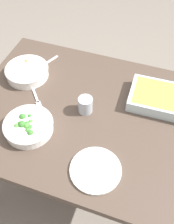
{
  "coord_description": "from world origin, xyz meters",
  "views": [
    {
      "loc": [
        -0.27,
        0.78,
        1.76
      ],
      "look_at": [
        0.0,
        0.0,
        0.74
      ],
      "focal_mm": 42.13,
      "sensor_mm": 36.0,
      "label": 1
    }
  ],
  "objects_px": {
    "side_plate": "(96,170)",
    "broccoli_bowl": "(28,126)",
    "fork_on_table": "(36,98)",
    "drink_cup": "(85,105)",
    "stew_bowl": "(27,71)",
    "spoon_by_stew": "(43,65)",
    "baking_dish": "(159,98)"
  },
  "relations": [
    {
      "from": "drink_cup",
      "to": "spoon_by_stew",
      "type": "distance_m",
      "value": 0.42
    },
    {
      "from": "side_plate",
      "to": "fork_on_table",
      "type": "xyz_separation_m",
      "value": [
        0.42,
        -0.29,
        -0.0
      ]
    },
    {
      "from": "fork_on_table",
      "to": "spoon_by_stew",
      "type": "bearing_deg",
      "value": -73.09
    },
    {
      "from": "drink_cup",
      "to": "side_plate",
      "type": "xyz_separation_m",
      "value": [
        -0.15,
        0.3,
        -0.03
      ]
    },
    {
      "from": "spoon_by_stew",
      "to": "baking_dish",
      "type": "bearing_deg",
      "value": 174.64
    },
    {
      "from": "broccoli_bowl",
      "to": "baking_dish",
      "type": "height_order",
      "value": "broccoli_bowl"
    },
    {
      "from": "baking_dish",
      "to": "drink_cup",
      "type": "relative_size",
      "value": 3.61
    },
    {
      "from": "baking_dish",
      "to": "drink_cup",
      "type": "xyz_separation_m",
      "value": [
        0.34,
        0.18,
        0.0
      ]
    },
    {
      "from": "stew_bowl",
      "to": "drink_cup",
      "type": "bearing_deg",
      "value": 161.2
    },
    {
      "from": "broccoli_bowl",
      "to": "stew_bowl",
      "type": "bearing_deg",
      "value": -61.74
    },
    {
      "from": "stew_bowl",
      "to": "baking_dish",
      "type": "relative_size",
      "value": 0.78
    },
    {
      "from": "stew_bowl",
      "to": "side_plate",
      "type": "relative_size",
      "value": 1.09
    },
    {
      "from": "stew_bowl",
      "to": "side_plate",
      "type": "height_order",
      "value": "stew_bowl"
    },
    {
      "from": "baking_dish",
      "to": "side_plate",
      "type": "height_order",
      "value": "baking_dish"
    },
    {
      "from": "stew_bowl",
      "to": "drink_cup",
      "type": "distance_m",
      "value": 0.41
    },
    {
      "from": "broccoli_bowl",
      "to": "side_plate",
      "type": "distance_m",
      "value": 0.38
    },
    {
      "from": "broccoli_bowl",
      "to": "side_plate",
      "type": "xyz_separation_m",
      "value": [
        -0.36,
        0.1,
        -0.02
      ]
    },
    {
      "from": "broccoli_bowl",
      "to": "drink_cup",
      "type": "distance_m",
      "value": 0.29
    },
    {
      "from": "broccoli_bowl",
      "to": "drink_cup",
      "type": "bearing_deg",
      "value": -136.79
    },
    {
      "from": "baking_dish",
      "to": "fork_on_table",
      "type": "distance_m",
      "value": 0.63
    },
    {
      "from": "side_plate",
      "to": "fork_on_table",
      "type": "height_order",
      "value": "side_plate"
    },
    {
      "from": "broccoli_bowl",
      "to": "baking_dish",
      "type": "bearing_deg",
      "value": -145.63
    },
    {
      "from": "stew_bowl",
      "to": "broccoli_bowl",
      "type": "xyz_separation_m",
      "value": [
        -0.18,
        0.33,
        -0.0
      ]
    },
    {
      "from": "baking_dish",
      "to": "stew_bowl",
      "type": "bearing_deg",
      "value": 3.35
    },
    {
      "from": "fork_on_table",
      "to": "side_plate",
      "type": "bearing_deg",
      "value": 145.27
    },
    {
      "from": "baking_dish",
      "to": "fork_on_table",
      "type": "bearing_deg",
      "value": 16.6
    },
    {
      "from": "side_plate",
      "to": "spoon_by_stew",
      "type": "height_order",
      "value": "side_plate"
    },
    {
      "from": "drink_cup",
      "to": "baking_dish",
      "type": "bearing_deg",
      "value": -152.41
    },
    {
      "from": "spoon_by_stew",
      "to": "stew_bowl",
      "type": "bearing_deg",
      "value": 66.8
    },
    {
      "from": "drink_cup",
      "to": "side_plate",
      "type": "relative_size",
      "value": 0.39
    },
    {
      "from": "side_plate",
      "to": "broccoli_bowl",
      "type": "bearing_deg",
      "value": -15.12
    },
    {
      "from": "stew_bowl",
      "to": "side_plate",
      "type": "distance_m",
      "value": 0.69
    }
  ]
}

